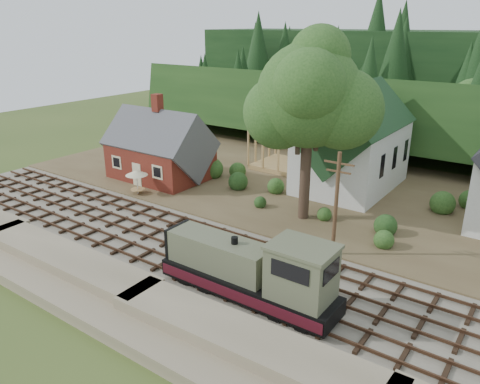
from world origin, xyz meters
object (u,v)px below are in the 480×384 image
Objects in this scene: locomotive at (254,272)px; car_blue at (182,176)px; car_green at (129,165)px; patio_set at (137,174)px.

car_blue is (-18.86, 14.45, -1.23)m from locomotive.
car_green reaches higher than car_blue.
patio_set reaches higher than car_green.
patio_set reaches higher than car_blue.
car_blue is 5.87m from patio_set.
car_blue is 0.93× the size of car_green.
patio_set is (-19.71, 8.85, 0.28)m from locomotive.
patio_set is at bearing -136.30° from car_green.
car_blue is at bearing -94.71° from car_green.
locomotive reaches higher than car_blue.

